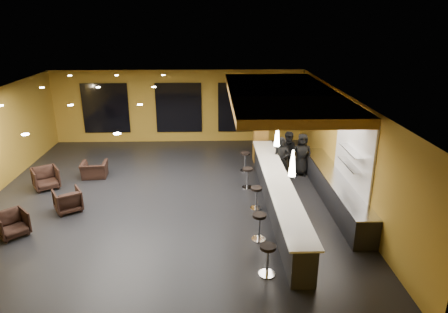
{
  "coord_description": "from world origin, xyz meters",
  "views": [
    {
      "loc": [
        1.59,
        -12.52,
        5.95
      ],
      "look_at": [
        2.0,
        0.5,
        1.3
      ],
      "focal_mm": 32.0,
      "sensor_mm": 36.0,
      "label": 1
    }
  ],
  "objects_px": {
    "armchair_c": "(46,178)",
    "bar_stool_3": "(248,175)",
    "prep_counter": "(334,190)",
    "bar_stool_1": "(259,223)",
    "armchair_d": "(94,170)",
    "staff_a": "(281,160)",
    "bar_stool_0": "(268,256)",
    "column": "(261,121)",
    "armchair_a": "(12,224)",
    "armchair_b": "(68,200)",
    "pendant_1": "(277,135)",
    "staff_c": "(302,154)",
    "bar_stool_2": "(256,195)",
    "pendant_2": "(267,116)",
    "pendant_0": "(292,163)",
    "bar_counter": "(277,195)",
    "bar_stool_4": "(245,159)",
    "staff_b": "(289,153)"
  },
  "relations": [
    {
      "from": "armchair_c",
      "to": "bar_stool_3",
      "type": "bearing_deg",
      "value": -33.9
    },
    {
      "from": "prep_counter",
      "to": "bar_stool_1",
      "type": "distance_m",
      "value": 3.62
    },
    {
      "from": "armchair_d",
      "to": "staff_a",
      "type": "bearing_deg",
      "value": 170.48
    },
    {
      "from": "bar_stool_0",
      "to": "bar_stool_1",
      "type": "xyz_separation_m",
      "value": [
        -0.02,
        1.59,
        -0.01
      ]
    },
    {
      "from": "column",
      "to": "bar_stool_3",
      "type": "bearing_deg",
      "value": -105.53
    },
    {
      "from": "column",
      "to": "armchair_a",
      "type": "distance_m",
      "value": 9.87
    },
    {
      "from": "prep_counter",
      "to": "armchair_b",
      "type": "relative_size",
      "value": 7.52
    },
    {
      "from": "armchair_a",
      "to": "armchair_c",
      "type": "xyz_separation_m",
      "value": [
        -0.32,
        3.28,
        0.03
      ]
    },
    {
      "from": "bar_stool_3",
      "to": "pendant_1",
      "type": "bearing_deg",
      "value": -57.32
    },
    {
      "from": "staff_a",
      "to": "armchair_d",
      "type": "height_order",
      "value": "staff_a"
    },
    {
      "from": "staff_c",
      "to": "bar_stool_0",
      "type": "relative_size",
      "value": 2.06
    },
    {
      "from": "armchair_a",
      "to": "bar_stool_2",
      "type": "relative_size",
      "value": 1.05
    },
    {
      "from": "staff_a",
      "to": "bar_stool_3",
      "type": "bearing_deg",
      "value": -131.96
    },
    {
      "from": "staff_a",
      "to": "bar_stool_2",
      "type": "xyz_separation_m",
      "value": [
        -1.16,
        -2.23,
        -0.38
      ]
    },
    {
      "from": "bar_stool_0",
      "to": "bar_stool_1",
      "type": "distance_m",
      "value": 1.6
    },
    {
      "from": "column",
      "to": "pendant_2",
      "type": "relative_size",
      "value": 5.0
    },
    {
      "from": "armchair_a",
      "to": "pendant_0",
      "type": "bearing_deg",
      "value": -48.45
    },
    {
      "from": "armchair_b",
      "to": "bar_stool_3",
      "type": "height_order",
      "value": "bar_stool_3"
    },
    {
      "from": "armchair_a",
      "to": "bar_counter",
      "type": "bearing_deg",
      "value": -33.76
    },
    {
      "from": "prep_counter",
      "to": "armchair_b",
      "type": "bearing_deg",
      "value": -177.52
    },
    {
      "from": "prep_counter",
      "to": "pendant_2",
      "type": "relative_size",
      "value": 8.57
    },
    {
      "from": "staff_c",
      "to": "bar_stool_4",
      "type": "distance_m",
      "value": 2.22
    },
    {
      "from": "staff_b",
      "to": "bar_stool_2",
      "type": "xyz_separation_m",
      "value": [
        -1.59,
        -2.92,
        -0.38
      ]
    },
    {
      "from": "staff_a",
      "to": "staff_b",
      "type": "bearing_deg",
      "value": 82.08
    },
    {
      "from": "staff_c",
      "to": "bar_stool_0",
      "type": "bearing_deg",
      "value": -103.01
    },
    {
      "from": "armchair_a",
      "to": "column",
      "type": "bearing_deg",
      "value": -6.12
    },
    {
      "from": "staff_c",
      "to": "bar_stool_1",
      "type": "xyz_separation_m",
      "value": [
        -2.19,
        -4.77,
        -0.32
      ]
    },
    {
      "from": "armchair_a",
      "to": "armchair_d",
      "type": "bearing_deg",
      "value": 31.33
    },
    {
      "from": "pendant_2",
      "to": "bar_stool_2",
      "type": "xyz_separation_m",
      "value": [
        -0.66,
        -2.93,
        -1.87
      ]
    },
    {
      "from": "bar_counter",
      "to": "staff_b",
      "type": "relative_size",
      "value": 4.62
    },
    {
      "from": "staff_a",
      "to": "bar_stool_3",
      "type": "relative_size",
      "value": 2.25
    },
    {
      "from": "pendant_1",
      "to": "staff_b",
      "type": "bearing_deg",
      "value": 69.49
    },
    {
      "from": "staff_c",
      "to": "column",
      "type": "bearing_deg",
      "value": 136.51
    },
    {
      "from": "prep_counter",
      "to": "armchair_b",
      "type": "distance_m",
      "value": 8.69
    },
    {
      "from": "bar_stool_1",
      "to": "armchair_d",
      "type": "bearing_deg",
      "value": 140.97
    },
    {
      "from": "bar_stool_2",
      "to": "staff_a",
      "type": "bearing_deg",
      "value": 62.61
    },
    {
      "from": "prep_counter",
      "to": "armchair_a",
      "type": "height_order",
      "value": "prep_counter"
    },
    {
      "from": "column",
      "to": "bar_stool_3",
      "type": "height_order",
      "value": "column"
    },
    {
      "from": "pendant_0",
      "to": "staff_a",
      "type": "relative_size",
      "value": 0.41
    },
    {
      "from": "bar_stool_3",
      "to": "prep_counter",
      "type": "bearing_deg",
      "value": -23.92
    },
    {
      "from": "armchair_d",
      "to": "armchair_c",
      "type": "bearing_deg",
      "value": 29.32
    },
    {
      "from": "pendant_2",
      "to": "bar_stool_4",
      "type": "distance_m",
      "value": 2.03
    },
    {
      "from": "staff_c",
      "to": "armchair_a",
      "type": "distance_m",
      "value": 10.13
    },
    {
      "from": "armchair_c",
      "to": "bar_stool_3",
      "type": "distance_m",
      "value": 7.26
    },
    {
      "from": "armchair_a",
      "to": "armchair_b",
      "type": "relative_size",
      "value": 0.98
    },
    {
      "from": "armchair_a",
      "to": "armchair_d",
      "type": "height_order",
      "value": "armchair_a"
    },
    {
      "from": "prep_counter",
      "to": "armchair_d",
      "type": "distance_m",
      "value": 8.93
    },
    {
      "from": "pendant_0",
      "to": "staff_b",
      "type": "relative_size",
      "value": 0.4
    },
    {
      "from": "pendant_0",
      "to": "pendant_1",
      "type": "relative_size",
      "value": 1.0
    },
    {
      "from": "staff_b",
      "to": "armchair_b",
      "type": "distance_m",
      "value": 8.15
    }
  ]
}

